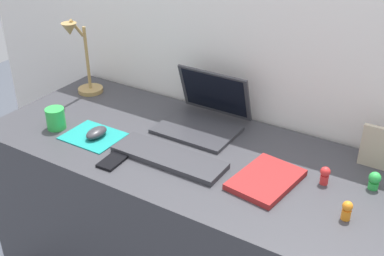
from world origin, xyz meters
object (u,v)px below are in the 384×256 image
object	(u,v)px
keyboard	(169,157)
cell_phone	(115,160)
notebook_pad	(266,180)
toy_figurine_green	(374,180)
toy_figurine_orange	(347,210)
toy_figurine_red	(325,175)
laptop	(205,113)
picture_frame	(379,148)
mouse	(96,133)
coffee_mug	(56,118)
desk_lamp	(81,60)

from	to	relation	value
keyboard	cell_phone	distance (m)	0.19
notebook_pad	toy_figurine_green	world-z (taller)	toy_figurine_green
keyboard	toy_figurine_orange	bearing A→B (deg)	0.71
toy_figurine_red	toy_figurine_orange	xyz separation A→B (m)	(0.11, -0.14, -0.00)
laptop	picture_frame	distance (m)	0.64
mouse	coffee_mug	xyz separation A→B (m)	(-0.18, -0.02, 0.02)
picture_frame	coffee_mug	world-z (taller)	picture_frame
picture_frame	toy_figurine_red	bearing A→B (deg)	-122.60
laptop	toy_figurine_orange	world-z (taller)	laptop
desk_lamp	coffee_mug	distance (m)	0.33
mouse	toy_figurine_green	distance (m)	0.98
laptop	notebook_pad	size ratio (longest dim) A/B	1.25
mouse	toy_figurine_orange	distance (m)	0.92
toy_figurine_red	toy_figurine_green	size ratio (longest dim) A/B	1.04
notebook_pad	mouse	bearing A→B (deg)	-166.60
desk_lamp	coffee_mug	size ratio (longest dim) A/B	4.21
laptop	toy_figurine_red	distance (m)	0.54
toy_figurine_red	laptop	bearing A→B (deg)	165.39
mouse	desk_lamp	distance (m)	0.42
laptop	toy_figurine_orange	size ratio (longest dim) A/B	4.91
toy_figurine_orange	toy_figurine_green	size ratio (longest dim) A/B	1.03
notebook_pad	toy_figurine_red	world-z (taller)	toy_figurine_red
notebook_pad	coffee_mug	distance (m)	0.84
mouse	cell_phone	world-z (taller)	mouse
laptop	desk_lamp	world-z (taller)	desk_lamp
picture_frame	toy_figurine_green	bearing A→B (deg)	-79.81
picture_frame	toy_figurine_green	xyz separation A→B (m)	(0.02, -0.13, -0.04)
keyboard	coffee_mug	xyz separation A→B (m)	(-0.49, -0.04, 0.03)
keyboard	notebook_pad	xyz separation A→B (m)	(0.34, 0.05, 0.00)
keyboard	coffee_mug	world-z (taller)	coffee_mug
notebook_pad	toy_figurine_orange	size ratio (longest dim) A/B	3.93
toy_figurine_green	notebook_pad	bearing A→B (deg)	-153.97
laptop	cell_phone	distance (m)	0.41
mouse	desk_lamp	bearing A→B (deg)	138.79
mouse	cell_phone	distance (m)	0.18
desk_lamp	toy_figurine_green	world-z (taller)	desk_lamp
keyboard	toy_figurine_green	xyz separation A→B (m)	(0.64, 0.20, 0.02)
cell_phone	picture_frame	bearing A→B (deg)	26.40
notebook_pad	picture_frame	size ratio (longest dim) A/B	1.60
mouse	picture_frame	world-z (taller)	picture_frame
toy_figurine_red	keyboard	bearing A→B (deg)	-163.88
desk_lamp	laptop	bearing A→B (deg)	3.27
toy_figurine_green	toy_figurine_red	bearing A→B (deg)	-158.20
laptop	picture_frame	bearing A→B (deg)	4.23
laptop	picture_frame	world-z (taller)	laptop
keyboard	toy_figurine_red	size ratio (longest dim) A/B	6.64
coffee_mug	desk_lamp	bearing A→B (deg)	112.39
toy_figurine_orange	toy_figurine_green	bearing A→B (deg)	81.08
toy_figurine_red	notebook_pad	bearing A→B (deg)	-150.50
coffee_mug	toy_figurine_orange	bearing A→B (deg)	2.47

